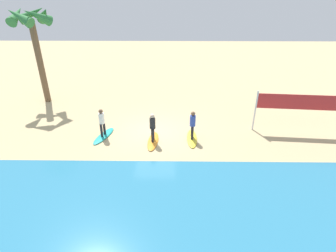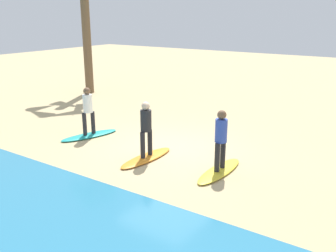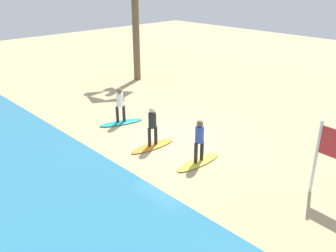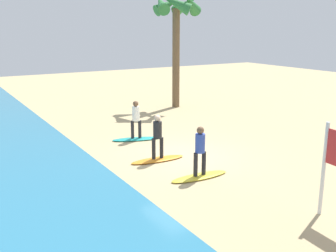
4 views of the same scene
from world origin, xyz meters
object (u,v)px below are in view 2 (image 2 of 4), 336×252
(surfboard_yellow, at_px, (219,171))
(surfer_yellow, at_px, (221,136))
(surfer_orange, at_px, (146,125))
(surfboard_orange, at_px, (147,158))
(surfboard_teal, at_px, (90,135))
(surfer_teal, at_px, (88,108))

(surfboard_yellow, relative_size, surfer_yellow, 1.28)
(surfer_yellow, height_order, surfer_orange, same)
(surfboard_orange, xyz_separation_m, surfer_orange, (0.00, -0.00, 0.99))
(surfboard_yellow, height_order, surfboard_teal, same)
(surfboard_yellow, xyz_separation_m, surfboard_orange, (2.21, 0.33, 0.00))
(surfboard_orange, distance_m, surfer_orange, 0.99)
(surfer_orange, relative_size, surfboard_teal, 0.78)
(surfboard_yellow, height_order, surfboard_orange, same)
(surfboard_yellow, xyz_separation_m, surfer_orange, (2.21, 0.33, 0.99))
(surfer_yellow, height_order, surfboard_teal, surfer_yellow)
(surfboard_teal, bearing_deg, surfer_teal, 17.27)
(surfboard_yellow, distance_m, surfer_orange, 2.45)
(surfer_yellow, bearing_deg, surfer_teal, -2.65)
(surfboard_teal, bearing_deg, surfer_orange, 96.25)
(surfer_yellow, height_order, surfboard_orange, surfer_yellow)
(surfer_yellow, bearing_deg, surfboard_yellow, 90.00)
(surfer_yellow, relative_size, surfer_teal, 1.00)
(surfboard_orange, relative_size, surfer_orange, 1.28)
(surfboard_orange, relative_size, surfer_teal, 1.28)
(surfboard_orange, bearing_deg, surfer_teal, -97.35)
(surfer_yellow, relative_size, surfboard_orange, 0.78)
(surfboard_teal, bearing_deg, surfer_yellow, 104.62)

